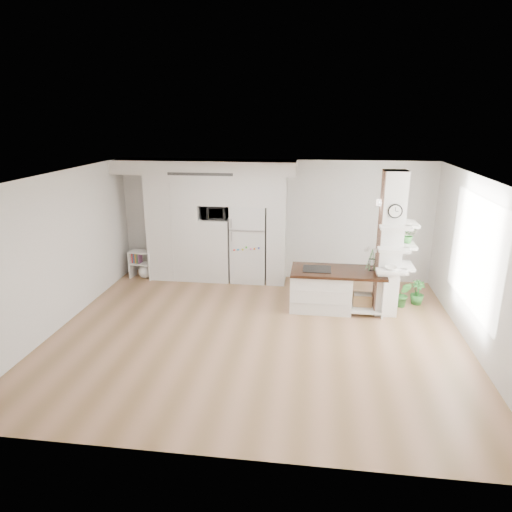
{
  "coord_description": "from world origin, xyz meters",
  "views": [
    {
      "loc": [
        0.91,
        -7.06,
        3.61
      ],
      "look_at": [
        -0.13,
        0.9,
        1.13
      ],
      "focal_mm": 32.0,
      "sensor_mm": 36.0,
      "label": 1
    }
  ],
  "objects": [
    {
      "name": "floor",
      "position": [
        0.0,
        0.0,
        0.0
      ],
      "size": [
        7.0,
        6.0,
        0.01
      ],
      "primitive_type": "cube",
      "color": "tan",
      "rests_on": "ground"
    },
    {
      "name": "room",
      "position": [
        0.0,
        0.0,
        1.86
      ],
      "size": [
        7.04,
        6.04,
        2.72
      ],
      "color": "white",
      "rests_on": "ground"
    },
    {
      "name": "cabinet_wall",
      "position": [
        -1.45,
        2.67,
        1.51
      ],
      "size": [
        4.0,
        0.71,
        2.7
      ],
      "color": "white",
      "rests_on": "floor"
    },
    {
      "name": "refrigerator",
      "position": [
        -0.53,
        2.68,
        0.88
      ],
      "size": [
        0.78,
        0.69,
        1.75
      ],
      "color": "white",
      "rests_on": "floor"
    },
    {
      "name": "column",
      "position": [
        2.38,
        1.13,
        1.35
      ],
      "size": [
        0.69,
        0.9,
        2.7
      ],
      "color": "silver",
      "rests_on": "floor"
    },
    {
      "name": "window",
      "position": [
        3.48,
        0.3,
        1.5
      ],
      "size": [
        0.0,
        2.4,
        2.4
      ],
      "primitive_type": "plane",
      "rotation": [
        1.57,
        0.0,
        -1.57
      ],
      "color": "white",
      "rests_on": "room"
    },
    {
      "name": "pendant_light",
      "position": [
        1.7,
        0.15,
        2.12
      ],
      "size": [
        0.12,
        0.12,
        0.1
      ],
      "primitive_type": "cylinder",
      "color": "white",
      "rests_on": "room"
    },
    {
      "name": "kitchen_island",
      "position": [
        1.2,
        1.27,
        0.42
      ],
      "size": [
        1.78,
        0.85,
        1.37
      ],
      "rotation": [
        0.0,
        0.0,
        -0.0
      ],
      "color": "white",
      "rests_on": "floor"
    },
    {
      "name": "bookshelf",
      "position": [
        -2.98,
        2.5,
        0.28
      ],
      "size": [
        0.58,
        0.39,
        0.64
      ],
      "rotation": [
        0.0,
        0.0,
        -0.14
      ],
      "color": "white",
      "rests_on": "floor"
    },
    {
      "name": "floor_plant_a",
      "position": [
        2.69,
        1.54,
        0.26
      ],
      "size": [
        0.31,
        0.26,
        0.52
      ],
      "primitive_type": "imported",
      "rotation": [
        0.0,
        0.0,
        -0.11
      ],
      "color": "#327F32",
      "rests_on": "floor"
    },
    {
      "name": "floor_plant_b",
      "position": [
        3.0,
        1.73,
        0.24
      ],
      "size": [
        0.31,
        0.31,
        0.49
      ],
      "primitive_type": "imported",
      "rotation": [
        0.0,
        0.0,
        0.14
      ],
      "color": "#327F32",
      "rests_on": "floor"
    },
    {
      "name": "microwave",
      "position": [
        -1.27,
        2.62,
        1.57
      ],
      "size": [
        0.54,
        0.37,
        0.3
      ],
      "primitive_type": "imported",
      "color": "#2D2D2D",
      "rests_on": "cabinet_wall"
    },
    {
      "name": "shelf_plant",
      "position": [
        2.63,
        1.3,
        1.52
      ],
      "size": [
        0.27,
        0.23,
        0.3
      ],
      "primitive_type": "imported",
      "color": "#327F32",
      "rests_on": "column"
    },
    {
      "name": "decor_bowl",
      "position": [
        2.3,
        0.9,
        1.0
      ],
      "size": [
        0.22,
        0.22,
        0.05
      ],
      "primitive_type": "imported",
      "color": "white",
      "rests_on": "column"
    }
  ]
}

